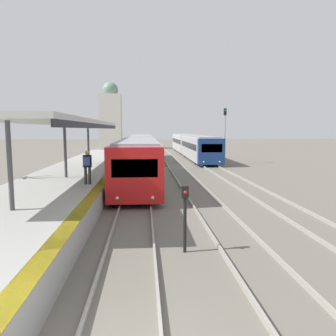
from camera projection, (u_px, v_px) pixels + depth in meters
The scene contains 7 objects.
platform_canopy at pixel (65, 123), 18.25m from camera, with size 4.00×19.10×3.20m.
person_on_platform at pixel (87, 165), 16.12m from camera, with size 0.40×0.40×1.66m.
train_near at pixel (140, 151), 30.05m from camera, with size 2.68×31.05×2.97m.
train_far at pixel (191, 144), 45.56m from camera, with size 2.60×29.10×2.89m.
signal_post_near at pixel (185, 212), 9.65m from camera, with size 0.20×0.21×2.01m.
signal_mast_far at pixel (225, 130), 34.55m from camera, with size 0.28×0.29×5.83m.
distant_domed_building at pixel (111, 117), 61.40m from camera, with size 4.00×4.00×12.40m.
Camera 1 is at (0.46, -4.27, 3.65)m, focal length 35.00 mm.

